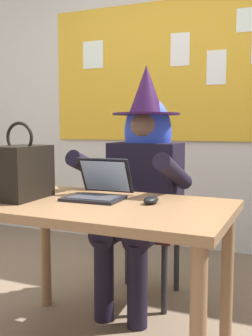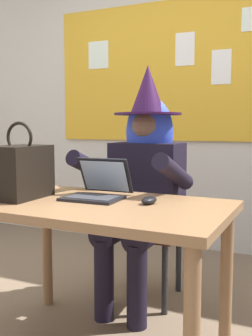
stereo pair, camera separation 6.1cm
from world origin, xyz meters
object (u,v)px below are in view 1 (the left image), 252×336
(person_costumed, at_px, (142,173))
(laptop, at_px, (98,189))
(computer_mouse, at_px, (151,200))
(desk_main, at_px, (101,225))
(handbag, at_px, (20,171))
(chair_at_desk, at_px, (148,216))

(person_costumed, distance_m, laptop, 0.48)
(laptop, xyz_separation_m, computer_mouse, (0.29, -0.04, -0.03))
(desk_main, height_order, person_costumed, person_costumed)
(desk_main, bearing_deg, handbag, -174.56)
(chair_at_desk, distance_m, laptop, 0.65)
(chair_at_desk, height_order, computer_mouse, chair_at_desk)
(desk_main, height_order, computer_mouse, computer_mouse)
(desk_main, distance_m, laptop, 0.20)
(desk_main, relative_size, laptop, 4.08)
(handbag, bearing_deg, laptop, 24.17)
(chair_at_desk, distance_m, handbag, 0.92)
(chair_at_desk, distance_m, person_costumed, 0.31)
(handbag, bearing_deg, computer_mouse, 10.48)
(desk_main, distance_m, person_costumed, 0.62)
(computer_mouse, bearing_deg, laptop, 178.65)
(desk_main, relative_size, chair_at_desk, 1.33)
(person_costumed, xyz_separation_m, computer_mouse, (0.23, -0.52, -0.06))
(desk_main, xyz_separation_m, computer_mouse, (0.22, 0.08, 0.12))
(person_costumed, xyz_separation_m, handbag, (-0.40, -0.63, 0.06))
(person_costumed, bearing_deg, laptop, -5.39)
(desk_main, bearing_deg, chair_at_desk, 91.64)
(desk_main, relative_size, person_costumed, 0.84)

